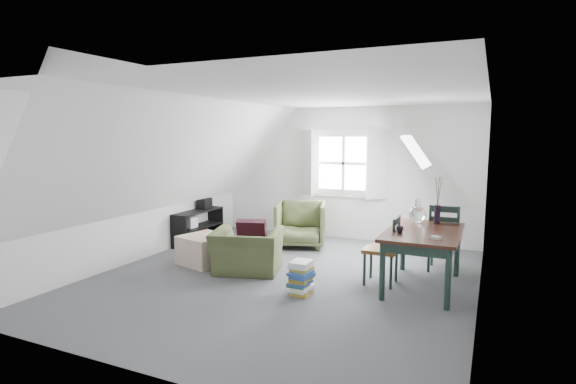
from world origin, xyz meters
The scene contains 24 objects.
floor centered at (0.00, 0.00, 0.00)m, with size 5.50×5.50×0.00m, color #4F5054.
ceiling centered at (0.00, 0.00, 2.50)m, with size 5.50×5.50×0.00m, color white.
wall_back centered at (0.00, 2.75, 1.25)m, with size 5.00×5.00×0.00m, color white.
wall_front centered at (0.00, -2.75, 1.25)m, with size 5.00×5.00×0.00m, color white.
wall_left centered at (-2.50, 0.00, 1.25)m, with size 5.50×5.50×0.00m, color white.
wall_right centered at (2.50, 0.00, 1.25)m, with size 5.50×5.50×0.00m, color white.
slope_left centered at (-1.55, 0.00, 1.78)m, with size 5.50×5.50×0.00m, color white.
slope_right centered at (1.55, 0.00, 1.78)m, with size 5.50×5.50×0.00m, color white.
dormer_window centered at (0.00, 2.68, 1.45)m, with size 1.71×0.35×1.30m.
skylight centered at (1.55, 1.30, 1.75)m, with size 0.55×0.75×0.04m, color white.
armchair_near centered at (-0.61, 0.07, 0.00)m, with size 0.96×0.84×0.62m, color #444E28.
armchair_far centered at (-0.50, 1.81, 0.00)m, with size 0.85×0.88×0.80m, color #444E28.
throw_pillow centered at (-0.61, 0.22, 0.54)m, with size 0.42×0.12×0.42m, color #320D1A.
ottoman centered at (-1.42, 0.18, 0.22)m, with size 0.66×0.66×0.44m, color #C7AB96.
dining_table centered at (1.81, 0.45, 0.66)m, with size 0.91×1.52×0.76m.
demijohn centered at (1.66, 0.90, 0.89)m, with size 0.23×0.23×0.33m.
vase_twigs centered at (1.91, 1.00, 0.90)m, with size 0.08×0.09×0.65m.
cup centered at (1.56, 0.15, 0.76)m, with size 0.09×0.09×0.09m, color black.
paper_box centered at (2.01, 0.00, 0.78)m, with size 0.11×0.08×0.04m, color white.
dining_chair_far centered at (1.99, 1.31, 0.52)m, with size 0.47×0.47×1.00m.
dining_chair_near centered at (1.31, 0.37, 0.48)m, with size 0.43×0.43×0.92m.
media_shelf centered at (-2.36, 1.23, 0.27)m, with size 0.39×1.17×0.60m.
electronics_box centered at (-2.36, 1.52, 0.69)m, with size 0.19×0.26×0.21m, color black.
magazine_stack centered at (0.47, -0.44, 0.21)m, with size 0.31×0.37×0.42m.
Camera 1 is at (2.58, -5.45, 1.99)m, focal length 28.00 mm.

